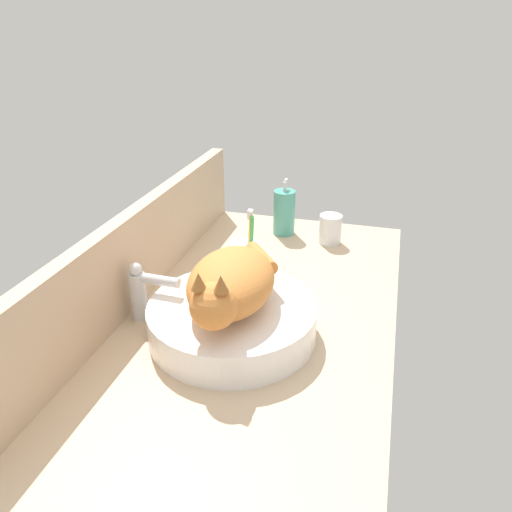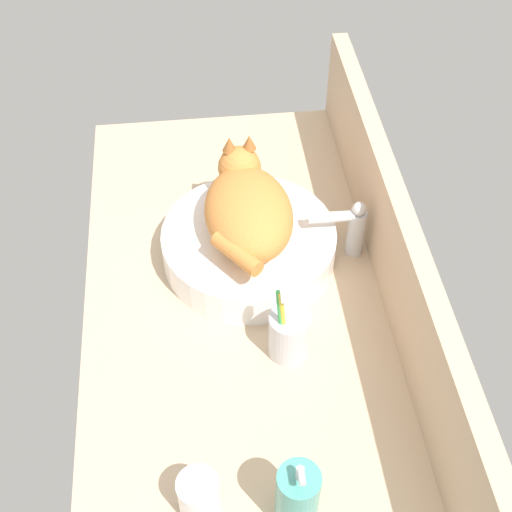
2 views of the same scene
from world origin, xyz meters
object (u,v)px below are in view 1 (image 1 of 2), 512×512
at_px(sink_basin, 232,320).
at_px(water_glass, 330,231).
at_px(faucet, 142,290).
at_px(soap_dispenser, 284,212).
at_px(toothbrush_cup, 244,260).
at_px(cat, 230,284).

distance_m(sink_basin, water_glass, 0.53).
relative_size(faucet, soap_dispenser, 0.81).
bearing_deg(toothbrush_cup, sink_basin, -169.09).
relative_size(cat, toothbrush_cup, 1.73).
height_order(cat, faucet, cat).
bearing_deg(faucet, toothbrush_cup, -34.34).
relative_size(soap_dispenser, toothbrush_cup, 0.90).
height_order(sink_basin, water_glass, water_glass).
bearing_deg(faucet, water_glass, -33.34).
distance_m(cat, toothbrush_cup, 0.27).
xyz_separation_m(soap_dispenser, water_glass, (-0.03, -0.15, -0.03)).
distance_m(sink_basin, soap_dispenser, 0.55).
relative_size(cat, faucet, 2.38).
height_order(faucet, toothbrush_cup, toothbrush_cup).
relative_size(sink_basin, faucet, 2.58).
xyz_separation_m(sink_basin, soap_dispenser, (0.55, 0.01, 0.03)).
distance_m(soap_dispenser, water_glass, 0.15).
xyz_separation_m(sink_basin, toothbrush_cup, (0.24, 0.05, 0.02)).
relative_size(cat, water_glass, 3.79).
xyz_separation_m(cat, water_glass, (0.53, -0.13, -0.09)).
height_order(cat, water_glass, cat).
relative_size(cat, soap_dispenser, 1.92).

